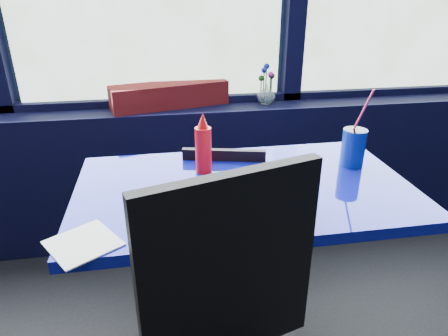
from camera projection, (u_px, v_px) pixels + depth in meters
window_sill at (161, 175)px, 2.32m from camera, size 5.00×0.26×0.80m
near_table at (243, 227)px, 1.52m from camera, size 1.20×0.70×0.75m
chair_near_back at (215, 210)px, 1.85m from camera, size 0.43×0.44×0.80m
planter_box at (170, 95)px, 2.17m from camera, size 0.65×0.31×0.13m
flower_vase at (266, 92)px, 2.22m from camera, size 0.13×0.13×0.22m
food_basket at (259, 201)px, 1.25m from camera, size 0.38×0.38×0.11m
ketchup_bottle at (203, 146)px, 1.50m from camera, size 0.06×0.06×0.23m
soda_cup at (353, 147)px, 1.57m from camera, size 0.09×0.09×0.31m
napkin at (83, 243)px, 1.11m from camera, size 0.24×0.24×0.00m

